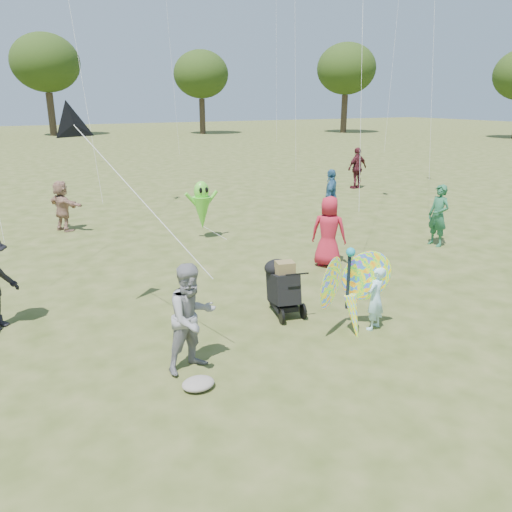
{
  "coord_description": "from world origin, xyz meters",
  "views": [
    {
      "loc": [
        -4.46,
        -6.68,
        4.02
      ],
      "look_at": [
        -0.2,
        1.5,
        1.1
      ],
      "focal_mm": 35.0,
      "sensor_mm": 36.0,
      "label": 1
    }
  ],
  "objects_px": {
    "butterfly_kite": "(351,291)",
    "alien_kite": "(202,207)",
    "adult_man": "(192,318)",
    "jogging_stroller": "(282,284)",
    "child_girl": "(375,298)",
    "crowd_f": "(438,215)",
    "crowd_a": "(329,231)",
    "crowd_d": "(62,206)",
    "crowd_h": "(357,168)",
    "crowd_c": "(331,196)"
  },
  "relations": [
    {
      "from": "crowd_d",
      "to": "jogging_stroller",
      "type": "bearing_deg",
      "value": 170.91
    },
    {
      "from": "child_girl",
      "to": "crowd_h",
      "type": "height_order",
      "value": "crowd_h"
    },
    {
      "from": "alien_kite",
      "to": "crowd_c",
      "type": "bearing_deg",
      "value": 0.53
    },
    {
      "from": "crowd_a",
      "to": "jogging_stroller",
      "type": "height_order",
      "value": "crowd_a"
    },
    {
      "from": "adult_man",
      "to": "alien_kite",
      "type": "relative_size",
      "value": 0.99
    },
    {
      "from": "crowd_a",
      "to": "crowd_c",
      "type": "bearing_deg",
      "value": -81.65
    },
    {
      "from": "crowd_c",
      "to": "crowd_a",
      "type": "bearing_deg",
      "value": 6.08
    },
    {
      "from": "crowd_h",
      "to": "butterfly_kite",
      "type": "height_order",
      "value": "crowd_h"
    },
    {
      "from": "child_girl",
      "to": "crowd_d",
      "type": "distance_m",
      "value": 10.86
    },
    {
      "from": "butterfly_kite",
      "to": "adult_man",
      "type": "bearing_deg",
      "value": 177.28
    },
    {
      "from": "adult_man",
      "to": "crowd_d",
      "type": "relative_size",
      "value": 1.07
    },
    {
      "from": "crowd_f",
      "to": "crowd_h",
      "type": "bearing_deg",
      "value": 153.17
    },
    {
      "from": "adult_man",
      "to": "alien_kite",
      "type": "xyz_separation_m",
      "value": [
        2.92,
        6.94,
        0.11
      ]
    },
    {
      "from": "adult_man",
      "to": "jogging_stroller",
      "type": "bearing_deg",
      "value": 13.32
    },
    {
      "from": "child_girl",
      "to": "jogging_stroller",
      "type": "height_order",
      "value": "child_girl"
    },
    {
      "from": "child_girl",
      "to": "jogging_stroller",
      "type": "xyz_separation_m",
      "value": [
        -1.14,
        1.36,
        0.01
      ]
    },
    {
      "from": "child_girl",
      "to": "adult_man",
      "type": "xyz_separation_m",
      "value": [
        -3.41,
        0.19,
        0.26
      ]
    },
    {
      "from": "crowd_h",
      "to": "jogging_stroller",
      "type": "relative_size",
      "value": 1.7
    },
    {
      "from": "alien_kite",
      "to": "crowd_d",
      "type": "bearing_deg",
      "value": 140.06
    },
    {
      "from": "adult_man",
      "to": "crowd_a",
      "type": "bearing_deg",
      "value": 19.69
    },
    {
      "from": "crowd_f",
      "to": "child_girl",
      "type": "bearing_deg",
      "value": -58.55
    },
    {
      "from": "crowd_a",
      "to": "crowd_f",
      "type": "relative_size",
      "value": 1.01
    },
    {
      "from": "adult_man",
      "to": "crowd_c",
      "type": "distance_m",
      "value": 10.3
    },
    {
      "from": "crowd_a",
      "to": "crowd_d",
      "type": "distance_m",
      "value": 8.61
    },
    {
      "from": "butterfly_kite",
      "to": "alien_kite",
      "type": "bearing_deg",
      "value": 89.73
    },
    {
      "from": "jogging_stroller",
      "to": "alien_kite",
      "type": "xyz_separation_m",
      "value": [
        0.65,
        5.77,
        0.36
      ]
    },
    {
      "from": "crowd_d",
      "to": "crowd_f",
      "type": "relative_size",
      "value": 0.92
    },
    {
      "from": "crowd_d",
      "to": "alien_kite",
      "type": "relative_size",
      "value": 0.92
    },
    {
      "from": "crowd_a",
      "to": "crowd_h",
      "type": "distance_m",
      "value": 11.62
    },
    {
      "from": "child_girl",
      "to": "adult_man",
      "type": "relative_size",
      "value": 0.7
    },
    {
      "from": "crowd_c",
      "to": "jogging_stroller",
      "type": "distance_m",
      "value": 7.88
    },
    {
      "from": "crowd_d",
      "to": "crowd_f",
      "type": "bearing_deg",
      "value": -153.31
    },
    {
      "from": "crowd_c",
      "to": "crowd_h",
      "type": "relative_size",
      "value": 0.95
    },
    {
      "from": "crowd_d",
      "to": "child_girl",
      "type": "bearing_deg",
      "value": 174.37
    },
    {
      "from": "crowd_h",
      "to": "jogging_stroller",
      "type": "height_order",
      "value": "crowd_h"
    },
    {
      "from": "child_girl",
      "to": "crowd_f",
      "type": "xyz_separation_m",
      "value": [
        5.17,
        3.42,
        0.27
      ]
    },
    {
      "from": "adult_man",
      "to": "crowd_d",
      "type": "distance_m",
      "value": 9.91
    },
    {
      "from": "crowd_f",
      "to": "crowd_h",
      "type": "height_order",
      "value": "crowd_h"
    },
    {
      "from": "butterfly_kite",
      "to": "child_girl",
      "type": "bearing_deg",
      "value": -6.0
    },
    {
      "from": "crowd_a",
      "to": "crowd_d",
      "type": "height_order",
      "value": "crowd_a"
    },
    {
      "from": "jogging_stroller",
      "to": "alien_kite",
      "type": "height_order",
      "value": "alien_kite"
    },
    {
      "from": "adult_man",
      "to": "crowd_d",
      "type": "height_order",
      "value": "adult_man"
    },
    {
      "from": "adult_man",
      "to": "crowd_c",
      "type": "relative_size",
      "value": 0.96
    },
    {
      "from": "crowd_a",
      "to": "butterfly_kite",
      "type": "xyz_separation_m",
      "value": [
        -1.89,
        -3.31,
        -0.07
      ]
    },
    {
      "from": "crowd_d",
      "to": "crowd_a",
      "type": "bearing_deg",
      "value": -168.65
    },
    {
      "from": "crowd_f",
      "to": "jogging_stroller",
      "type": "relative_size",
      "value": 1.58
    },
    {
      "from": "jogging_stroller",
      "to": "crowd_a",
      "type": "bearing_deg",
      "value": 51.45
    },
    {
      "from": "crowd_c",
      "to": "crowd_f",
      "type": "xyz_separation_m",
      "value": [
        1.0,
        -3.75,
        -0.02
      ]
    },
    {
      "from": "butterfly_kite",
      "to": "crowd_h",
      "type": "bearing_deg",
      "value": 51.09
    },
    {
      "from": "crowd_a",
      "to": "crowd_c",
      "type": "height_order",
      "value": "crowd_c"
    }
  ]
}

